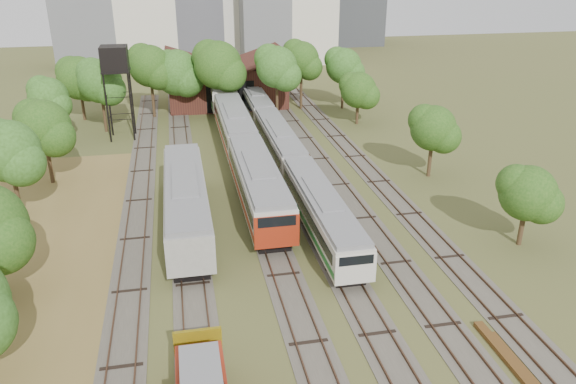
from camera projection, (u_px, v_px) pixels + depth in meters
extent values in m
plane|color=#475123|center=(361.00, 378.00, 28.50)|extent=(240.00, 240.00, 0.00)
cube|color=brown|center=(20.00, 326.00, 32.42)|extent=(14.00, 60.00, 0.04)
cube|color=#4C473D|center=(139.00, 200.00, 48.83)|extent=(2.60, 80.00, 0.06)
cube|color=#472D1E|center=(130.00, 200.00, 48.67)|extent=(0.08, 80.00, 0.14)
cube|color=#472D1E|center=(147.00, 199.00, 48.93)|extent=(0.08, 80.00, 0.14)
cube|color=#4C473D|center=(185.00, 197.00, 49.56)|extent=(2.60, 80.00, 0.06)
cube|color=#472D1E|center=(177.00, 197.00, 49.40)|extent=(0.08, 80.00, 0.14)
cube|color=#472D1E|center=(194.00, 195.00, 49.66)|extent=(0.08, 80.00, 0.14)
cube|color=#4C473D|center=(253.00, 192.00, 50.66)|extent=(2.60, 80.00, 0.06)
cube|color=#472D1E|center=(245.00, 191.00, 50.49)|extent=(0.08, 80.00, 0.14)
cube|color=#472D1E|center=(260.00, 190.00, 50.75)|extent=(0.08, 80.00, 0.14)
cube|color=#4C473D|center=(296.00, 188.00, 51.39)|extent=(2.60, 80.00, 0.06)
cube|color=#472D1E|center=(288.00, 188.00, 51.22)|extent=(0.08, 80.00, 0.14)
cube|color=#472D1E|center=(304.00, 187.00, 51.48)|extent=(0.08, 80.00, 0.14)
cube|color=#4C473D|center=(338.00, 185.00, 52.12)|extent=(2.60, 80.00, 0.06)
cube|color=#472D1E|center=(330.00, 185.00, 51.95)|extent=(0.08, 80.00, 0.14)
cube|color=#472D1E|center=(345.00, 183.00, 52.21)|extent=(0.08, 80.00, 0.14)
cube|color=#4C473D|center=(379.00, 182.00, 52.85)|extent=(2.60, 80.00, 0.06)
cube|color=#472D1E|center=(372.00, 181.00, 52.68)|extent=(0.08, 80.00, 0.14)
cube|color=#472D1E|center=(386.00, 180.00, 52.94)|extent=(0.08, 80.00, 0.14)
cube|color=black|center=(259.00, 204.00, 47.15)|extent=(2.39, 15.64, 0.87)
cube|color=beige|center=(258.00, 184.00, 46.44)|extent=(3.15, 17.00, 2.71)
cube|color=black|center=(258.00, 181.00, 46.32)|extent=(3.21, 15.64, 0.92)
cube|color=slate|center=(258.00, 167.00, 45.84)|extent=(2.90, 16.66, 0.39)
cube|color=maroon|center=(259.00, 193.00, 46.74)|extent=(3.21, 16.66, 0.49)
cube|color=maroon|center=(277.00, 232.00, 38.88)|extent=(3.19, 0.25, 2.44)
cube|color=black|center=(235.00, 141.00, 62.92)|extent=(2.39, 15.64, 0.87)
cube|color=beige|center=(235.00, 126.00, 62.22)|extent=(3.15, 17.00, 2.71)
cube|color=black|center=(235.00, 123.00, 62.09)|extent=(3.21, 15.64, 0.92)
cube|color=slate|center=(234.00, 112.00, 61.61)|extent=(2.90, 16.66, 0.39)
cube|color=maroon|center=(235.00, 132.00, 62.52)|extent=(3.21, 16.66, 0.49)
cube|color=black|center=(321.00, 229.00, 43.08)|extent=(2.00, 15.64, 0.73)
cube|color=beige|center=(321.00, 211.00, 42.49)|extent=(2.63, 17.00, 2.27)
cube|color=black|center=(321.00, 208.00, 42.39)|extent=(2.69, 15.64, 0.77)
cube|color=slate|center=(322.00, 195.00, 41.99)|extent=(2.42, 16.66, 0.33)
cube|color=#175E22|center=(321.00, 219.00, 42.74)|extent=(2.69, 16.66, 0.41)
cube|color=beige|center=(355.00, 269.00, 34.92)|extent=(2.67, 0.25, 2.04)
cube|color=black|center=(279.00, 155.00, 58.86)|extent=(2.00, 15.64, 0.73)
cube|color=beige|center=(279.00, 141.00, 58.27)|extent=(2.63, 17.00, 2.27)
cube|color=black|center=(279.00, 139.00, 58.16)|extent=(2.69, 15.64, 0.77)
cube|color=slate|center=(279.00, 129.00, 57.76)|extent=(2.42, 16.66, 0.33)
cube|color=#175E22|center=(279.00, 147.00, 58.52)|extent=(2.69, 16.66, 0.41)
cube|color=black|center=(255.00, 112.00, 74.64)|extent=(2.00, 15.64, 0.73)
cube|color=beige|center=(255.00, 101.00, 74.05)|extent=(2.63, 17.00, 2.27)
cube|color=black|center=(255.00, 99.00, 73.94)|extent=(2.69, 15.64, 0.77)
cube|color=slate|center=(254.00, 91.00, 73.54)|extent=(2.42, 16.66, 0.33)
cube|color=#175E22|center=(255.00, 106.00, 74.30)|extent=(2.69, 16.66, 0.41)
cube|color=black|center=(220.00, 102.00, 79.60)|extent=(2.42, 14.72, 0.88)
cube|color=beige|center=(220.00, 89.00, 78.89)|extent=(3.19, 16.00, 2.75)
cube|color=black|center=(220.00, 87.00, 78.76)|extent=(3.25, 14.72, 0.93)
cube|color=slate|center=(219.00, 78.00, 78.27)|extent=(2.93, 15.68, 0.40)
cube|color=#175E22|center=(220.00, 94.00, 79.19)|extent=(3.25, 15.68, 0.49)
cube|color=beige|center=(225.00, 104.00, 71.78)|extent=(3.23, 0.25, 2.47)
cube|color=gold|center=(198.00, 343.00, 28.75)|extent=(2.46, 0.20, 1.64)
cube|color=slate|center=(201.00, 371.00, 24.58)|extent=(1.82, 3.60, 0.18)
cube|color=black|center=(188.00, 222.00, 44.05)|extent=(2.39, 16.56, 0.87)
cube|color=gray|center=(186.00, 201.00, 43.34)|extent=(3.15, 18.00, 2.71)
cube|color=black|center=(186.00, 197.00, 43.22)|extent=(3.21, 16.56, 0.92)
cube|color=slate|center=(184.00, 182.00, 42.73)|extent=(2.90, 17.64, 0.39)
cylinder|color=black|center=(107.00, 109.00, 62.57)|extent=(0.19, 0.19, 7.71)
cylinder|color=black|center=(131.00, 108.00, 63.04)|extent=(0.19, 0.19, 7.71)
cylinder|color=black|center=(109.00, 103.00, 64.91)|extent=(0.19, 0.19, 7.71)
cylinder|color=black|center=(132.00, 102.00, 65.39)|extent=(0.19, 0.19, 7.71)
cube|color=black|center=(116.00, 71.00, 62.43)|extent=(3.04, 3.04, 0.20)
cube|color=black|center=(114.00, 58.00, 61.88)|extent=(2.89, 2.89, 2.60)
cube|color=brown|center=(517.00, 370.00, 28.81)|extent=(0.54, 8.10, 0.27)
cube|color=brown|center=(534.00, 384.00, 27.85)|extent=(0.51, 8.20, 0.27)
cube|color=#391914|center=(226.00, 84.00, 79.53)|extent=(16.00, 11.00, 5.50)
cube|color=#391914|center=(196.00, 61.00, 77.48)|extent=(8.45, 11.55, 2.96)
cube|color=#391914|center=(254.00, 59.00, 78.94)|extent=(8.45, 11.55, 2.96)
cube|color=black|center=(231.00, 97.00, 74.83)|extent=(6.40, 0.15, 4.12)
cylinder|color=#382616|center=(17.00, 192.00, 45.04)|extent=(0.36, 0.36, 4.44)
sphere|color=#1D4813|center=(8.00, 151.00, 43.70)|extent=(4.91, 4.91, 4.91)
cylinder|color=#382616|center=(49.00, 161.00, 51.86)|extent=(0.36, 0.36, 4.27)
sphere|color=#1D4813|center=(43.00, 127.00, 50.57)|extent=(4.92, 4.92, 4.92)
cylinder|color=#382616|center=(53.00, 127.00, 62.10)|extent=(0.36, 0.36, 4.31)
sphere|color=#1D4813|center=(48.00, 97.00, 60.79)|extent=(4.29, 4.29, 4.29)
cylinder|color=#382616|center=(83.00, 104.00, 71.71)|extent=(0.36, 0.36, 4.26)
sphere|color=#1D4813|center=(79.00, 78.00, 70.42)|extent=(5.42, 5.42, 5.42)
cylinder|color=#382616|center=(104.00, 112.00, 66.89)|extent=(0.36, 0.36, 4.80)
sphere|color=#1D4813|center=(100.00, 81.00, 65.43)|extent=(5.11, 5.11, 5.11)
cylinder|color=#382616|center=(153.00, 97.00, 72.75)|extent=(0.36, 0.36, 5.24)
sphere|color=#1D4813|center=(150.00, 66.00, 71.16)|extent=(5.30, 5.30, 5.30)
cylinder|color=#382616|center=(179.00, 99.00, 73.71)|extent=(0.36, 0.36, 4.44)
sphere|color=#1D4813|center=(177.00, 73.00, 72.36)|extent=(5.88, 5.88, 5.88)
cylinder|color=#382616|center=(220.00, 98.00, 72.00)|extent=(0.36, 0.36, 5.44)
sphere|color=#1D4813|center=(218.00, 65.00, 70.35)|extent=(6.04, 6.04, 6.04)
cylinder|color=#382616|center=(277.00, 100.00, 71.02)|extent=(0.36, 0.36, 5.41)
sphere|color=#1D4813|center=(277.00, 67.00, 69.38)|extent=(5.16, 5.16, 5.16)
cylinder|color=#382616|center=(301.00, 90.00, 76.67)|extent=(0.36, 0.36, 5.35)
sphere|color=#1D4813|center=(301.00, 59.00, 75.05)|extent=(4.72, 4.72, 4.72)
cylinder|color=#382616|center=(343.00, 92.00, 77.12)|extent=(0.36, 0.36, 4.59)
sphere|color=#1D4813|center=(344.00, 66.00, 75.73)|extent=(4.80, 4.80, 4.80)
cylinder|color=#382616|center=(522.00, 225.00, 40.92)|extent=(0.36, 0.36, 3.24)
sphere|color=#1D4813|center=(528.00, 193.00, 39.94)|extent=(4.03, 4.03, 4.03)
cylinder|color=#382616|center=(430.00, 158.00, 53.56)|extent=(0.36, 0.36, 3.78)
sphere|color=#1D4813|center=(433.00, 128.00, 52.41)|extent=(4.28, 4.28, 4.28)
cylinder|color=#382616|center=(357.00, 111.00, 70.26)|extent=(0.36, 0.36, 3.38)
sphere|color=#1D4813|center=(358.00, 90.00, 69.24)|extent=(4.43, 4.43, 4.43)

